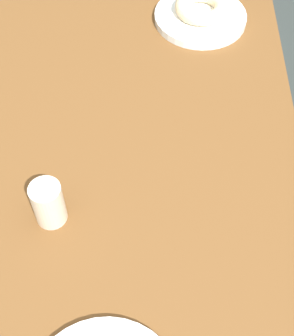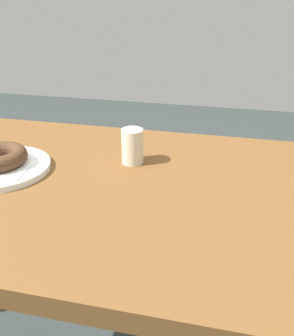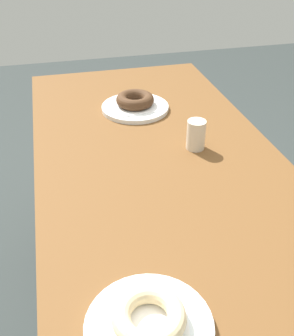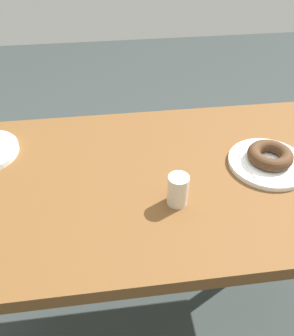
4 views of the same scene
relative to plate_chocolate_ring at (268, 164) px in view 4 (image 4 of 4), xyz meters
The scene contains 6 objects.
ground_plane 0.79m from the plate_chocolate_ring, ahead, with size 6.00×6.00×0.00m, color #2E3433.
table 0.28m from the plate_chocolate_ring, ahead, with size 1.26×0.62×0.74m.
plate_chocolate_ring is the anchor object (origin of this frame).
napkin_chocolate_ring 0.01m from the plate_chocolate_ring, ahead, with size 0.13×0.13×0.00m, color white.
donut_chocolate_ring 0.03m from the plate_chocolate_ring, 90.00° to the right, with size 0.12×0.12×0.03m, color #432A19.
sugar_jar 0.29m from the plate_chocolate_ring, 20.44° to the left, with size 0.05×0.05×0.08m, color beige.
Camera 4 is at (0.14, 0.65, 1.33)m, focal length 36.76 mm.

